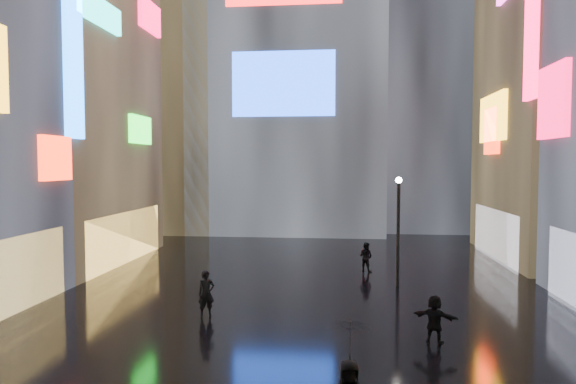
# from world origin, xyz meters

# --- Properties ---
(ground) EXTENTS (140.00, 140.00, 0.00)m
(ground) POSITION_xyz_m (0.00, 20.00, 0.00)
(ground) COLOR black
(ground) RESTS_ON ground
(building_left_far) EXTENTS (10.28, 12.00, 22.00)m
(building_left_far) POSITION_xyz_m (-15.98, 26.00, 10.98)
(building_left_far) COLOR black
(building_left_far) RESTS_ON ground
(tower_flank_right) EXTENTS (12.00, 12.00, 34.00)m
(tower_flank_right) POSITION_xyz_m (9.00, 46.00, 17.00)
(tower_flank_right) COLOR black
(tower_flank_right) RESTS_ON ground
(tower_flank_left) EXTENTS (10.00, 10.00, 26.00)m
(tower_flank_left) POSITION_xyz_m (-14.00, 42.00, 13.00)
(tower_flank_left) COLOR black
(tower_flank_left) RESTS_ON ground
(lamp_far) EXTENTS (0.30, 0.30, 5.20)m
(lamp_far) POSITION_xyz_m (4.23, 21.71, 2.94)
(lamp_far) COLOR black
(lamp_far) RESTS_ON ground
(pedestrian_5) EXTENTS (1.52, 0.97, 1.57)m
(pedestrian_5) POSITION_xyz_m (4.59, 13.95, 0.78)
(pedestrian_5) COLOR black
(pedestrian_5) RESTS_ON ground
(pedestrian_6) EXTENTS (0.77, 0.68, 1.76)m
(pedestrian_6) POSITION_xyz_m (-3.55, 15.98, 0.88)
(pedestrian_6) COLOR black
(pedestrian_6) RESTS_ON ground
(pedestrian_7) EXTENTS (0.96, 0.90, 1.57)m
(pedestrian_7) POSITION_xyz_m (2.87, 24.94, 0.79)
(pedestrian_7) COLOR black
(pedestrian_7) RESTS_ON ground
(umbrella_2) EXTENTS (1.31, 1.31, 0.84)m
(umbrella_2) POSITION_xyz_m (1.74, 7.68, 2.16)
(umbrella_2) COLOR black
(umbrella_2) RESTS_ON pedestrian_4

